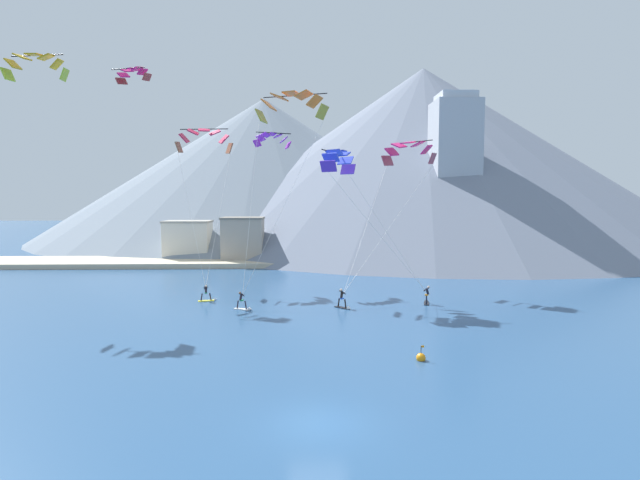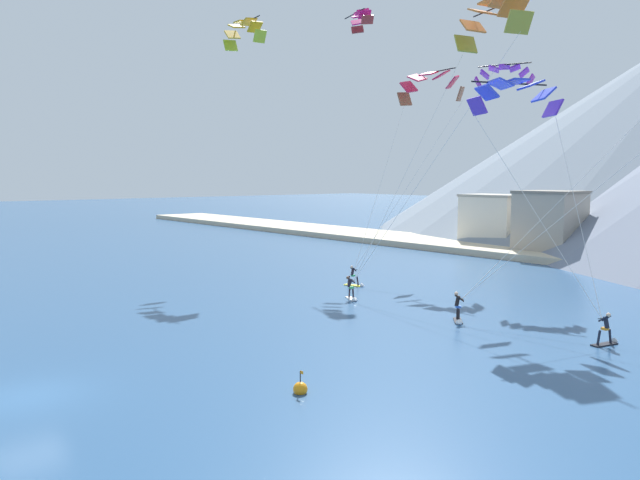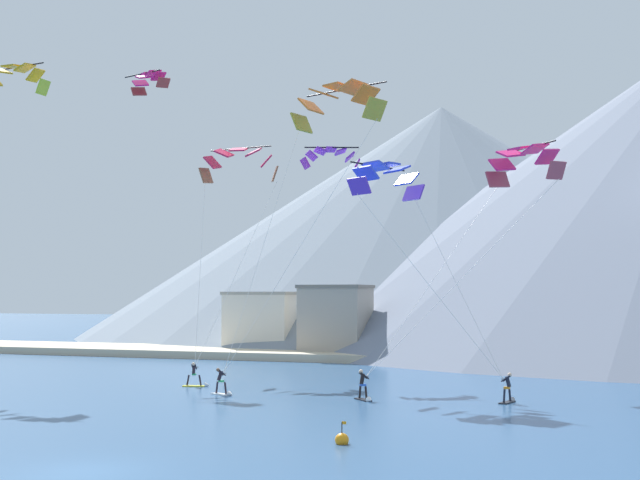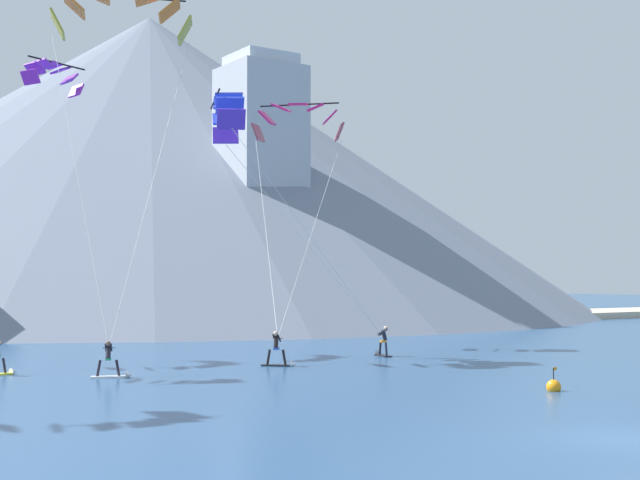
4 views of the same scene
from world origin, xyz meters
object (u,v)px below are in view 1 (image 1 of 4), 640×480
object	(u,v)px
kitesurfer_mid_center	(209,296)
parafoil_kite_near_lead	(409,151)
kitesurfer_near_trail	(244,304)
kitesurfer_near_lead	(344,302)
parafoil_kite_distant_mid_solo	(35,63)
parafoil_kite_near_trail	(291,104)
parafoil_kite_distant_high_outer	(133,73)
kitesurfer_far_left	(427,298)
parafoil_kite_far_left	(339,159)
race_marker_buoy	(421,358)
parafoil_kite_mid_center	(204,139)
parafoil_kite_distant_low_drift	(272,138)

from	to	relation	value
kitesurfer_mid_center	parafoil_kite_near_lead	bearing A→B (deg)	18.71
kitesurfer_near_trail	kitesurfer_mid_center	distance (m)	5.32
kitesurfer_mid_center	kitesurfer_near_lead	bearing A→B (deg)	-15.82
parafoil_kite_near_lead	parafoil_kite_distant_mid_solo	xyz separation A→B (m)	(-34.69, -6.93, 6.88)
parafoil_kite_near_lead	kitesurfer_mid_center	bearing A→B (deg)	-161.29
parafoil_kite_near_trail	parafoil_kite_distant_mid_solo	size ratio (longest dim) A/B	3.35
parafoil_kite_distant_high_outer	kitesurfer_near_trail	bearing A→B (deg)	-44.69
kitesurfer_mid_center	kitesurfer_far_left	xyz separation A→B (m)	(20.02, -1.65, 0.06)
parafoil_kite_near_trail	parafoil_kite_far_left	distance (m)	8.36
kitesurfer_mid_center	race_marker_buoy	world-z (taller)	kitesurfer_mid_center
parafoil_kite_near_lead	race_marker_buoy	xyz separation A→B (m)	(-4.11, -24.29, -14.35)
kitesurfer_near_trail	parafoil_kite_far_left	bearing A→B (deg)	33.26
parafoil_kite_far_left	kitesurfer_near_lead	bearing A→B (deg)	-88.57
race_marker_buoy	kitesurfer_near_trail	bearing A→B (deg)	131.26
kitesurfer_near_lead	parafoil_kite_mid_center	distance (m)	25.66
kitesurfer_mid_center	parafoil_kite_near_lead	world-z (taller)	parafoil_kite_near_lead
parafoil_kite_near_trail	race_marker_buoy	xyz separation A→B (m)	(8.18, -23.08, -18.94)
parafoil_kite_mid_center	parafoil_kite_distant_mid_solo	size ratio (longest dim) A/B	2.85
kitesurfer_far_left	parafoil_kite_far_left	bearing A→B (deg)	156.55
parafoil_kite_distant_low_drift	parafoil_kite_distant_mid_solo	bearing A→B (deg)	-152.01
kitesurfer_far_left	parafoil_kite_near_lead	xyz separation A→B (m)	(-0.12, 8.39, 14.00)
parafoil_kite_mid_center	race_marker_buoy	bearing A→B (deg)	-57.47
race_marker_buoy	parafoil_kite_distant_low_drift	bearing A→B (deg)	110.36
parafoil_kite_distant_low_drift	race_marker_buoy	bearing A→B (deg)	-69.64
parafoil_kite_far_left	parafoil_kite_distant_high_outer	world-z (taller)	parafoil_kite_distant_high_outer
parafoil_kite_near_trail	race_marker_buoy	size ratio (longest dim) A/B	18.60
kitesurfer_mid_center	race_marker_buoy	distance (m)	23.61
parafoil_kite_near_lead	parafoil_kite_distant_high_outer	size ratio (longest dim) A/B	3.22
kitesurfer_near_trail	kitesurfer_far_left	xyz separation A→B (m)	(16.29, 2.15, 0.03)
kitesurfer_near_lead	parafoil_kite_distant_high_outer	distance (m)	33.71
race_marker_buoy	kitesurfer_near_lead	bearing A→B (deg)	103.87
kitesurfer_far_left	parafoil_kite_far_left	distance (m)	15.31
kitesurfer_near_trail	parafoil_kite_distant_mid_solo	world-z (taller)	parafoil_kite_distant_mid_solo
kitesurfer_far_left	parafoil_kite_near_trail	bearing A→B (deg)	149.94
kitesurfer_mid_center	parafoil_kite_distant_mid_solo	bearing A→B (deg)	-179.24
parafoil_kite_far_left	parafoil_kite_near_trail	bearing A→B (deg)	140.42
kitesurfer_near_trail	parafoil_kite_distant_low_drift	bearing A→B (deg)	83.46
kitesurfer_near_trail	parafoil_kite_near_lead	world-z (taller)	parafoil_kite_near_lead
kitesurfer_near_lead	parafoil_kite_distant_low_drift	distance (m)	22.13
kitesurfer_mid_center	parafoil_kite_distant_mid_solo	size ratio (longest dim) A/B	0.32
kitesurfer_mid_center	parafoil_kite_distant_mid_solo	distance (m)	25.64
kitesurfer_near_lead	kitesurfer_far_left	distance (m)	7.92
race_marker_buoy	parafoil_kite_distant_high_outer	bearing A→B (deg)	133.30
kitesurfer_mid_center	kitesurfer_far_left	size ratio (longest dim) A/B	1.00
kitesurfer_near_lead	race_marker_buoy	size ratio (longest dim) A/B	1.76
parafoil_kite_near_trail	parafoil_kite_distant_low_drift	size ratio (longest dim) A/B	4.46
kitesurfer_near_lead	parafoil_kite_distant_mid_solo	distance (m)	34.35
kitesurfer_near_lead	kitesurfer_near_trail	xyz separation A→B (m)	(-8.59, -0.31, -0.07)
kitesurfer_near_lead	parafoil_kite_near_lead	xyz separation A→B (m)	(7.58, 10.23, 13.96)
parafoil_kite_near_trail	parafoil_kite_distant_mid_solo	distance (m)	23.24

